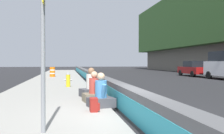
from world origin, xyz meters
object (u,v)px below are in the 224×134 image
(fire_hydrant, at_px, (68,79))
(seated_person_rear, at_px, (91,87))
(seated_person_middle, at_px, (94,92))
(seated_person_foreground, at_px, (101,96))
(parked_car_midline, at_px, (194,69))
(route_sign_post, at_px, (43,31))
(construction_barrel, at_px, (52,72))
(backpack, at_px, (94,105))

(fire_hydrant, relative_size, seated_person_rear, 0.73)
(fire_hydrant, bearing_deg, seated_person_middle, -171.01)
(seated_person_foreground, bearing_deg, seated_person_rear, 1.67)
(seated_person_rear, height_order, parked_car_midline, parked_car_midline)
(route_sign_post, distance_m, construction_barrel, 20.23)
(seated_person_middle, distance_m, parked_car_midline, 21.11)
(fire_hydrant, xyz_separation_m, seated_person_foreground, (-6.90, -1.01, -0.10))
(seated_person_foreground, relative_size, construction_barrel, 1.16)
(seated_person_rear, xyz_separation_m, backpack, (-3.23, 0.23, -0.18))
(backpack, xyz_separation_m, parked_car_midline, (18.58, -13.09, 0.53))
(parked_car_midline, bearing_deg, seated_person_middle, 142.37)
(seated_person_rear, distance_m, backpack, 3.24)
(route_sign_post, relative_size, backpack, 9.00)
(route_sign_post, distance_m, fire_hydrant, 9.80)
(seated_person_middle, bearing_deg, construction_barrel, 8.33)
(backpack, distance_m, parked_car_midline, 22.74)
(backpack, height_order, construction_barrel, construction_barrel)
(fire_hydrant, bearing_deg, route_sign_post, 176.73)
(seated_person_foreground, height_order, seated_person_middle, seated_person_middle)
(fire_hydrant, distance_m, seated_person_middle, 5.84)
(backpack, bearing_deg, seated_person_rear, -4.06)
(fire_hydrant, xyz_separation_m, parked_car_midline, (10.95, -13.80, 0.27))
(seated_person_foreground, xyz_separation_m, construction_barrel, (17.40, 2.47, 0.13))
(seated_person_middle, height_order, construction_barrel, seated_person_middle)
(seated_person_foreground, relative_size, seated_person_rear, 0.91)
(seated_person_rear, bearing_deg, backpack, 175.94)
(seated_person_middle, relative_size, seated_person_rear, 0.92)
(backpack, height_order, parked_car_midline, parked_car_midline)
(seated_person_middle, xyz_separation_m, parked_car_midline, (16.71, -12.89, 0.38))
(route_sign_post, relative_size, construction_barrel, 3.79)
(route_sign_post, distance_m, parked_car_midline, 25.13)
(route_sign_post, relative_size, seated_person_rear, 2.97)
(route_sign_post, xyz_separation_m, seated_person_foreground, (2.75, -1.56, -1.73))
(seated_person_foreground, height_order, parked_car_midline, parked_car_midline)
(route_sign_post, height_order, fire_hydrant, route_sign_post)
(fire_hydrant, distance_m, seated_person_foreground, 6.97)
(seated_person_rear, bearing_deg, fire_hydrant, 11.94)
(seated_person_foreground, bearing_deg, seated_person_middle, 4.66)
(construction_barrel, relative_size, parked_car_midline, 0.21)
(seated_person_rear, distance_m, construction_barrel, 15.10)
(seated_person_rear, relative_size, construction_barrel, 1.28)
(route_sign_post, height_order, seated_person_foreground, route_sign_post)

